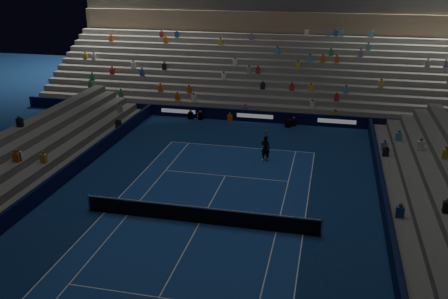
% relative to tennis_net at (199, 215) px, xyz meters
% --- Properties ---
extents(ground, '(90.00, 90.00, 0.00)m').
position_rel_tennis_net_xyz_m(ground, '(0.00, 0.00, -0.50)').
color(ground, navy).
rests_on(ground, ground).
extents(court_surface, '(10.97, 23.77, 0.01)m').
position_rel_tennis_net_xyz_m(court_surface, '(0.00, 0.00, -0.50)').
color(court_surface, navy).
rests_on(court_surface, ground).
extents(sponsor_barrier_far, '(44.00, 0.25, 1.00)m').
position_rel_tennis_net_xyz_m(sponsor_barrier_far, '(0.00, 18.50, -0.00)').
color(sponsor_barrier_far, black).
rests_on(sponsor_barrier_far, ground).
extents(sponsor_barrier_east, '(0.25, 37.00, 1.00)m').
position_rel_tennis_net_xyz_m(sponsor_barrier_east, '(9.70, 0.00, -0.00)').
color(sponsor_barrier_east, black).
rests_on(sponsor_barrier_east, ground).
extents(sponsor_barrier_west, '(0.25, 37.00, 1.00)m').
position_rel_tennis_net_xyz_m(sponsor_barrier_west, '(-9.70, 0.00, -0.00)').
color(sponsor_barrier_west, black).
rests_on(sponsor_barrier_west, ground).
extents(grandstand_main, '(44.00, 15.20, 11.20)m').
position_rel_tennis_net_xyz_m(grandstand_main, '(0.00, 27.90, 2.87)').
color(grandstand_main, slate).
rests_on(grandstand_main, ground).
extents(tennis_net, '(12.90, 0.10, 1.10)m').
position_rel_tennis_net_xyz_m(tennis_net, '(0.00, 0.00, 0.00)').
color(tennis_net, '#B2B2B7').
rests_on(tennis_net, ground).
extents(tennis_player, '(0.75, 0.58, 1.84)m').
position_rel_tennis_net_xyz_m(tennis_player, '(2.16, 9.68, 0.41)').
color(tennis_player, black).
rests_on(tennis_player, ground).
extents(broadcast_camera, '(0.63, 1.01, 0.64)m').
position_rel_tennis_net_xyz_m(broadcast_camera, '(2.95, 17.70, -0.17)').
color(broadcast_camera, black).
rests_on(broadcast_camera, ground).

